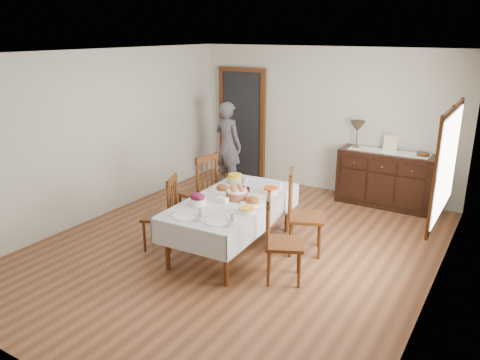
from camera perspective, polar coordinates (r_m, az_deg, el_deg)
The scene contains 26 objects.
ground at distance 6.53m, azimuth -0.46°, elevation -8.19°, with size 6.00×6.00×0.00m, color brown.
room_shell at distance 6.42m, azimuth 0.40°, elevation 6.84°, with size 5.02×6.02×2.65m.
dining_table at distance 6.24m, azimuth -0.95°, elevation -3.11°, with size 1.17×2.15×0.72m.
chair_left_near at distance 6.41m, azimuth -9.33°, elevation -3.92°, with size 0.55×0.55×1.02m.
chair_left_far at distance 7.07m, azimuth -4.87°, elevation -1.18°, with size 0.53×0.53×1.13m.
chair_right_near at distance 5.54m, azimuth 4.89°, elevation -7.14°, with size 0.58×0.58×1.05m.
chair_right_far at distance 6.24m, azimuth 7.50°, elevation -3.91°, with size 0.61×0.61×1.12m.
sideboard at distance 8.26m, azimuth 17.28°, elevation 0.15°, with size 1.56×0.56×0.94m.
person at distance 8.76m, azimuth -1.46°, elevation 4.63°, with size 0.54×0.35×1.73m, color #514F5A.
bread_basket at distance 6.20m, azimuth -0.37°, elevation -1.69°, with size 0.30×0.30×0.18m.
egg_basket at distance 6.51m, azimuth 0.13°, elevation -1.09°, with size 0.25×0.25×0.10m.
ham_platter_a at distance 6.54m, azimuth -2.13°, elevation -1.04°, with size 0.31×0.31×0.11m.
ham_platter_b at distance 6.05m, azimuth 1.54°, elevation -2.61°, with size 0.33×0.33×0.11m.
beet_bowl at distance 6.01m, azimuth -5.19°, elevation -2.38°, with size 0.22×0.22×0.16m.
carrot_bowl at distance 6.45m, azimuth 3.69°, elevation -1.26°, with size 0.23×0.23×0.08m.
pineapple_bowl at distance 6.86m, azimuth -0.62°, elevation 0.17°, with size 0.23×0.23×0.13m.
casserole_dish at distance 5.75m, azimuth 0.80°, elevation -3.67°, with size 0.22×0.22×0.07m.
butter_dish at distance 6.08m, azimuth -2.14°, elevation -2.46°, with size 0.14×0.10×0.07m.
setting_left at distance 5.67m, azimuth -6.20°, elevation -4.25°, with size 0.43×0.31×0.10m.
setting_right at distance 5.49m, azimuth -2.35°, elevation -4.91°, with size 0.43×0.31×0.10m.
glass_far_a at distance 6.83m, azimuth 0.67°, elevation -0.01°, with size 0.07×0.07×0.10m.
glass_far_b at distance 6.63m, azimuth 4.88°, elevation -0.64°, with size 0.06×0.06×0.10m.
runner at distance 8.15m, azimuth 17.68°, elevation 3.32°, with size 1.30×0.35×0.01m.
table_lamp at distance 8.24m, azimuth 14.13°, elevation 6.27°, with size 0.26×0.26×0.46m.
picture_frame at distance 8.08m, azimuth 17.86°, elevation 4.17°, with size 0.22×0.08×0.28m.
deco_bowl at distance 8.04m, azimuth 21.42°, elevation 2.92°, with size 0.20×0.20×0.06m.
Camera 1 is at (3.11, -4.97, 2.86)m, focal length 35.00 mm.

